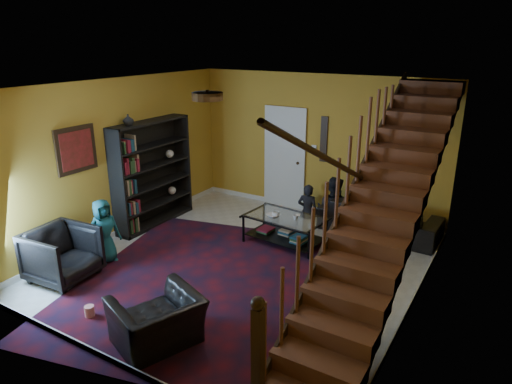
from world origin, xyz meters
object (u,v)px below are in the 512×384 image
(sofa, at_px, (379,218))
(armchair_right, at_px, (157,322))
(bookshelf, at_px, (153,175))
(armchair_left, at_px, (62,254))
(coffee_table, at_px, (285,228))

(sofa, height_order, armchair_right, sofa)
(bookshelf, relative_size, armchair_left, 2.26)
(sofa, xyz_separation_m, armchair_left, (-3.54, -4.06, 0.09))
(bookshelf, relative_size, sofa, 0.94)
(sofa, bearing_deg, bookshelf, 26.08)
(armchair_left, bearing_deg, sofa, -45.94)
(armchair_left, distance_m, coffee_table, 3.59)
(sofa, height_order, armchair_left, armchair_left)
(bookshelf, xyz_separation_m, sofa, (3.89, 1.70, -0.65))
(coffee_table, bearing_deg, bookshelf, -170.30)
(armchair_right, height_order, coffee_table, armchair_right)
(sofa, relative_size, armchair_right, 2.24)
(sofa, xyz_separation_m, armchair_right, (-1.27, -4.50, -0.00))
(bookshelf, relative_size, armchair_right, 2.10)
(bookshelf, distance_m, armchair_right, 3.89)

